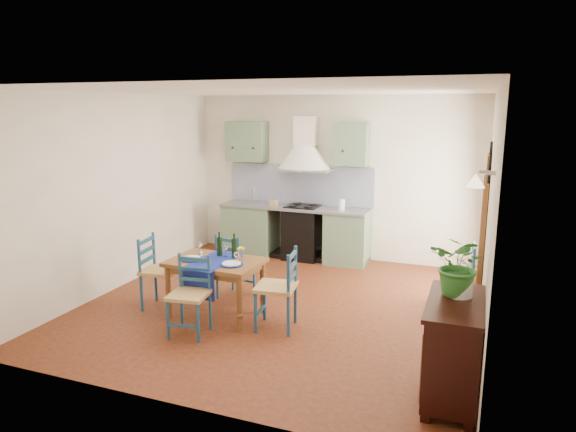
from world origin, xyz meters
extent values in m
plane|color=#491A0F|center=(0.00, 0.00, 0.00)|extent=(5.00, 5.00, 0.00)
cube|color=beige|center=(0.00, 2.50, 1.40)|extent=(5.00, 0.04, 2.80)
cube|color=slate|center=(-1.45, 2.19, 0.44)|extent=(0.90, 0.60, 0.88)
cube|color=slate|center=(0.35, 2.19, 0.44)|extent=(0.70, 0.60, 0.88)
cube|color=black|center=(-0.45, 2.19, 0.44)|extent=(0.60, 0.58, 0.88)
cube|color=gray|center=(-0.60, 2.19, 0.90)|extent=(2.60, 0.64, 0.04)
cube|color=silver|center=(-1.45, 2.19, 0.90)|extent=(0.45, 0.40, 0.03)
cylinder|color=silver|center=(-1.45, 2.37, 1.05)|extent=(0.02, 0.02, 0.26)
cube|color=black|center=(-0.45, 2.19, 0.93)|extent=(0.55, 0.48, 0.02)
cube|color=black|center=(-0.60, 2.24, 0.04)|extent=(2.60, 0.50, 0.08)
cube|color=#0A1458|center=(-0.60, 2.46, 1.26)|extent=(2.65, 0.05, 0.68)
cube|color=slate|center=(-1.55, 2.32, 2.00)|extent=(0.70, 0.34, 0.70)
cube|color=slate|center=(0.35, 2.32, 2.00)|extent=(0.55, 0.34, 0.70)
cone|color=white|center=(-0.45, 2.25, 1.75)|extent=(0.96, 0.96, 0.40)
cube|color=white|center=(-0.45, 2.34, 2.20)|extent=(0.36, 0.30, 0.50)
cube|color=beige|center=(2.50, 0.00, 1.40)|extent=(0.04, 5.00, 2.80)
cube|color=black|center=(2.48, 1.40, 0.82)|extent=(0.03, 1.00, 1.65)
cylinder|color=black|center=(2.48, 1.40, 1.65)|extent=(0.03, 1.00, 1.00)
cube|color=brown|center=(2.46, 0.86, 0.82)|extent=(0.06, 0.06, 1.65)
cube|color=brown|center=(2.46, 1.94, 0.82)|extent=(0.06, 0.06, 1.65)
cube|color=brown|center=(2.47, 1.62, 0.98)|extent=(0.04, 0.55, 1.96)
cylinder|color=silver|center=(2.44, -1.32, 2.05)|extent=(0.15, 0.04, 0.04)
cone|color=#FFEDC6|center=(2.34, -1.32, 1.98)|extent=(0.16, 0.16, 0.12)
cube|color=beige|center=(-2.50, 0.00, 1.40)|extent=(0.04, 5.00, 2.80)
cube|color=white|center=(0.00, 0.00, 2.80)|extent=(5.00, 5.00, 0.01)
cube|color=brown|center=(-0.65, -0.58, 0.70)|extent=(1.17, 0.80, 0.05)
cube|color=brown|center=(-0.65, -0.58, 0.63)|extent=(1.05, 0.69, 0.08)
cylinder|color=brown|center=(-1.16, -0.87, 0.34)|extent=(0.07, 0.07, 0.67)
cylinder|color=brown|center=(-1.14, -0.24, 0.34)|extent=(0.07, 0.07, 0.67)
cylinder|color=brown|center=(-0.16, -0.91, 0.34)|extent=(0.07, 0.07, 0.67)
cylinder|color=brown|center=(-0.13, -0.28, 0.34)|extent=(0.07, 0.07, 0.67)
cube|color=navy|center=(-0.65, -0.62, 0.72)|extent=(0.46, 0.87, 0.01)
cube|color=navy|center=(-0.66, -0.97, 0.54)|extent=(0.43, 0.03, 0.38)
cylinder|color=navy|center=(-0.94, -0.66, 0.74)|extent=(0.28, 0.28, 0.01)
cylinder|color=white|center=(-0.94, -0.66, 0.75)|extent=(0.23, 0.23, 0.01)
cylinder|color=navy|center=(-0.37, -0.68, 0.74)|extent=(0.28, 0.28, 0.01)
cylinder|color=white|center=(-0.37, -0.68, 0.75)|extent=(0.23, 0.23, 0.01)
cylinder|color=black|center=(-0.69, -0.39, 0.88)|extent=(0.07, 0.07, 0.32)
cylinder|color=black|center=(-0.47, -0.39, 0.88)|extent=(0.07, 0.07, 0.32)
cylinder|color=white|center=(-0.36, -0.45, 0.78)|extent=(0.05, 0.05, 0.10)
sphere|color=yellow|center=(-0.36, -0.45, 0.87)|extent=(0.10, 0.10, 0.10)
cylinder|color=navy|center=(-0.82, -1.40, 0.23)|extent=(0.04, 0.04, 0.47)
cylinder|color=navy|center=(-0.87, -1.04, 0.46)|extent=(0.04, 0.04, 0.92)
cylinder|color=navy|center=(-0.46, -1.35, 0.23)|extent=(0.04, 0.04, 0.47)
cylinder|color=navy|center=(-0.51, -0.99, 0.46)|extent=(0.04, 0.04, 0.92)
cube|color=tan|center=(-0.66, -1.20, 0.49)|extent=(0.48, 0.48, 0.04)
cube|color=navy|center=(-0.69, -1.01, 0.61)|extent=(0.39, 0.08, 0.05)
cube|color=navy|center=(-0.69, -1.01, 0.74)|extent=(0.39, 0.08, 0.05)
cube|color=navy|center=(-0.69, -1.01, 0.86)|extent=(0.39, 0.08, 0.05)
cube|color=navy|center=(-0.64, -1.38, 0.18)|extent=(0.37, 0.08, 0.03)
cylinder|color=navy|center=(-0.49, 0.25, 0.23)|extent=(0.04, 0.04, 0.47)
cylinder|color=navy|center=(-0.55, -0.12, 0.46)|extent=(0.04, 0.04, 0.92)
cylinder|color=navy|center=(-0.86, 0.30, 0.23)|extent=(0.04, 0.04, 0.47)
cylinder|color=navy|center=(-0.91, -0.06, 0.46)|extent=(0.04, 0.04, 0.92)
cube|color=tan|center=(-0.70, 0.09, 0.48)|extent=(0.49, 0.49, 0.04)
cube|color=navy|center=(-0.73, -0.09, 0.61)|extent=(0.39, 0.09, 0.05)
cube|color=navy|center=(-0.73, -0.09, 0.73)|extent=(0.39, 0.09, 0.05)
cube|color=navy|center=(-0.73, -0.09, 0.86)|extent=(0.39, 0.09, 0.05)
cube|color=navy|center=(-0.68, 0.27, 0.18)|extent=(0.37, 0.09, 0.03)
cylinder|color=navy|center=(-1.23, -0.76, 0.25)|extent=(0.04, 0.04, 0.49)
cylinder|color=navy|center=(-1.61, -0.81, 0.48)|extent=(0.04, 0.04, 0.96)
cylinder|color=navy|center=(-1.28, -0.38, 0.25)|extent=(0.04, 0.04, 0.49)
cylinder|color=navy|center=(-1.66, -0.43, 0.48)|extent=(0.04, 0.04, 0.96)
cube|color=tan|center=(-1.45, -0.60, 0.51)|extent=(0.50, 0.50, 0.04)
cube|color=navy|center=(-1.64, -0.62, 0.64)|extent=(0.08, 0.41, 0.05)
cube|color=navy|center=(-1.64, -0.62, 0.77)|extent=(0.08, 0.41, 0.05)
cube|color=navy|center=(-1.64, -0.62, 0.90)|extent=(0.08, 0.41, 0.05)
cube|color=navy|center=(-1.26, -0.57, 0.19)|extent=(0.08, 0.39, 0.03)
cylinder|color=navy|center=(-0.01, -0.51, 0.25)|extent=(0.04, 0.04, 0.50)
cylinder|color=navy|center=(0.37, -0.45, 0.49)|extent=(0.04, 0.04, 0.98)
cylinder|color=navy|center=(0.04, -0.89, 0.25)|extent=(0.04, 0.04, 0.50)
cylinder|color=navy|center=(0.43, -0.84, 0.49)|extent=(0.04, 0.04, 0.98)
cube|color=tan|center=(0.21, -0.67, 0.52)|extent=(0.51, 0.51, 0.04)
cube|color=navy|center=(0.40, -0.65, 0.65)|extent=(0.08, 0.41, 0.05)
cube|color=navy|center=(0.40, -0.65, 0.78)|extent=(0.08, 0.41, 0.05)
cube|color=navy|center=(0.40, -0.65, 0.91)|extent=(0.08, 0.41, 0.05)
cube|color=navy|center=(0.01, -0.70, 0.20)|extent=(0.09, 0.39, 0.03)
cylinder|color=navy|center=(2.02, 0.98, 0.22)|extent=(0.03, 0.03, 0.44)
cylinder|color=navy|center=(2.36, 1.00, 0.43)|extent=(0.03, 0.03, 0.85)
cylinder|color=navy|center=(2.04, 0.64, 0.22)|extent=(0.03, 0.03, 0.44)
cylinder|color=navy|center=(2.38, 0.66, 0.43)|extent=(0.03, 0.03, 0.85)
cube|color=tan|center=(2.20, 0.82, 0.45)|extent=(0.42, 0.42, 0.04)
cube|color=navy|center=(2.37, 0.83, 0.57)|extent=(0.04, 0.36, 0.04)
cube|color=navy|center=(2.37, 0.83, 0.68)|extent=(0.04, 0.36, 0.04)
cube|color=navy|center=(2.37, 0.83, 0.79)|extent=(0.04, 0.36, 0.04)
cube|color=navy|center=(2.03, 0.81, 0.17)|extent=(0.05, 0.34, 0.02)
cube|color=black|center=(2.27, -1.52, 0.49)|extent=(0.45, 1.00, 0.82)
cube|color=black|center=(2.27, -1.52, 0.92)|extent=(0.50, 1.05, 0.04)
cube|color=brown|center=(2.04, -1.75, 0.45)|extent=(0.02, 0.38, 0.63)
cube|color=brown|center=(2.04, -1.29, 0.45)|extent=(0.02, 0.38, 0.63)
cube|color=black|center=(2.09, -1.96, 0.04)|extent=(0.08, 0.08, 0.08)
cube|color=black|center=(2.09, -1.08, 0.04)|extent=(0.08, 0.08, 0.08)
cube|color=black|center=(2.44, -1.96, 0.04)|extent=(0.08, 0.08, 0.08)
cube|color=black|center=(2.44, -1.08, 0.04)|extent=(0.08, 0.08, 0.08)
imported|color=#2B732B|center=(2.27, -1.37, 1.22)|extent=(0.64, 0.60, 0.56)
camera|label=1|loc=(2.38, -6.01, 2.60)|focal=32.00mm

